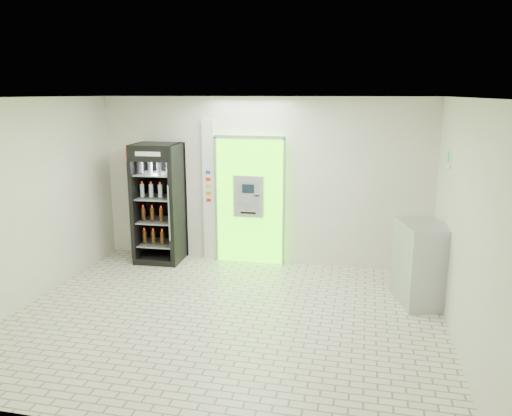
% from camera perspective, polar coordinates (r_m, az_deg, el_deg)
% --- Properties ---
extents(ground, '(6.00, 6.00, 0.00)m').
position_cam_1_polar(ground, '(7.14, -3.55, -12.37)').
color(ground, beige).
rests_on(ground, ground).
extents(room_shell, '(6.00, 6.00, 6.00)m').
position_cam_1_polar(room_shell, '(6.56, -3.78, 2.33)').
color(room_shell, silver).
rests_on(room_shell, ground).
extents(atm_assembly, '(1.30, 0.24, 2.33)m').
position_cam_1_polar(atm_assembly, '(9.03, -0.68, 0.97)').
color(atm_assembly, '#47F509').
rests_on(atm_assembly, ground).
extents(pillar, '(0.22, 0.11, 2.60)m').
position_cam_1_polar(pillar, '(9.25, -5.35, 2.01)').
color(pillar, silver).
rests_on(pillar, ground).
extents(beverage_cooler, '(0.85, 0.79, 2.18)m').
position_cam_1_polar(beverage_cooler, '(9.31, -11.01, 0.30)').
color(beverage_cooler, black).
rests_on(beverage_cooler, ground).
extents(steel_cabinet, '(0.83, 1.03, 1.21)m').
position_cam_1_polar(steel_cabinet, '(7.78, 18.36, -6.01)').
color(steel_cabinet, '#A4A6AB').
rests_on(steel_cabinet, ground).
extents(exit_sign, '(0.02, 0.22, 0.26)m').
position_cam_1_polar(exit_sign, '(7.74, 21.20, 5.21)').
color(exit_sign, white).
rests_on(exit_sign, room_shell).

